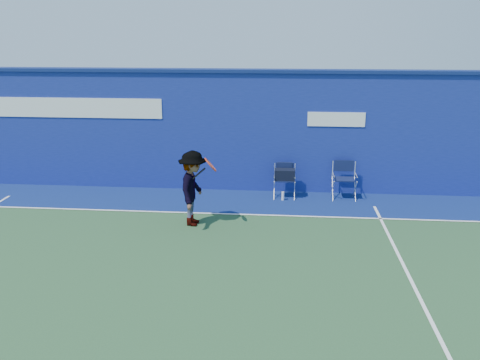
# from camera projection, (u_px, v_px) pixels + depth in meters

# --- Properties ---
(ground) EXTENTS (80.00, 80.00, 0.00)m
(ground) POSITION_uv_depth(u_px,v_px,m) (141.00, 279.00, 8.52)
(ground) COLOR #294D2A
(ground) RESTS_ON ground
(stadium_wall) EXTENTS (24.00, 0.50, 3.08)m
(stadium_wall) POSITION_uv_depth(u_px,v_px,m) (193.00, 129.00, 13.05)
(stadium_wall) COLOR navy
(stadium_wall) RESTS_ON ground
(out_of_bounds_strip) EXTENTS (24.00, 1.80, 0.01)m
(out_of_bounds_strip) POSITION_uv_depth(u_px,v_px,m) (187.00, 200.00, 12.44)
(out_of_bounds_strip) COLOR navy
(out_of_bounds_strip) RESTS_ON ground
(court_lines) EXTENTS (24.00, 12.00, 0.01)m
(court_lines) POSITION_uv_depth(u_px,v_px,m) (150.00, 262.00, 9.09)
(court_lines) COLOR white
(court_lines) RESTS_ON out_of_bounds_strip
(directors_chair_left) EXTENTS (0.50, 0.47, 0.85)m
(directors_chair_left) POSITION_uv_depth(u_px,v_px,m) (285.00, 183.00, 12.56)
(directors_chair_left) COLOR silver
(directors_chair_left) RESTS_ON ground
(directors_chair_right) EXTENTS (0.55, 0.49, 0.91)m
(directors_chair_right) POSITION_uv_depth(u_px,v_px,m) (344.00, 187.00, 12.50)
(directors_chair_right) COLOR silver
(directors_chair_right) RESTS_ON ground
(water_bottle) EXTENTS (0.07, 0.07, 0.22)m
(water_bottle) POSITION_uv_depth(u_px,v_px,m) (283.00, 196.00, 12.40)
(water_bottle) COLOR silver
(water_bottle) RESTS_ON ground
(tennis_player) EXTENTS (0.90, 1.07, 1.61)m
(tennis_player) POSITION_uv_depth(u_px,v_px,m) (193.00, 188.00, 10.69)
(tennis_player) COLOR #EA4738
(tennis_player) RESTS_ON ground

